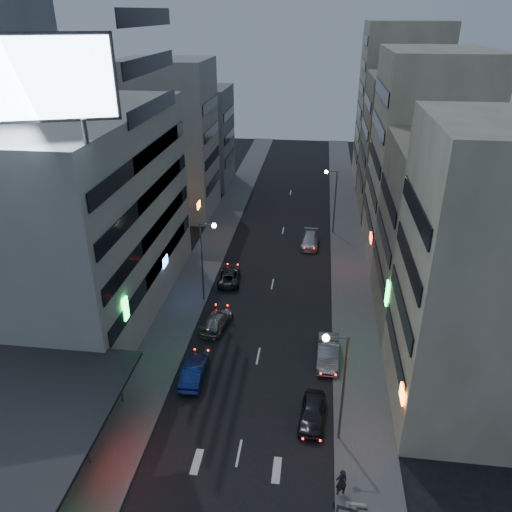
% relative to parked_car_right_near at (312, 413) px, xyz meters
% --- Properties ---
extents(ground, '(180.00, 180.00, 0.00)m').
position_rel_parked_car_right_near_xyz_m(ground, '(-4.53, -7.38, -0.71)').
color(ground, black).
rests_on(ground, ground).
extents(sidewalk_left, '(4.00, 120.00, 0.12)m').
position_rel_parked_car_right_near_xyz_m(sidewalk_left, '(-12.53, 22.62, -0.65)').
color(sidewalk_left, '#4C4C4F').
rests_on(sidewalk_left, ground).
extents(sidewalk_right, '(4.00, 120.00, 0.12)m').
position_rel_parked_car_right_near_xyz_m(sidewalk_right, '(3.47, 22.62, -0.65)').
color(sidewalk_right, '#4C4C4F').
rests_on(sidewalk_right, ground).
extents(food_court, '(11.00, 13.00, 3.88)m').
position_rel_parked_car_right_near_xyz_m(food_court, '(-18.43, -5.38, 1.27)').
color(food_court, beige).
rests_on(food_court, ground).
extents(white_building, '(14.00, 24.00, 18.00)m').
position_rel_parked_car_right_near_xyz_m(white_building, '(-21.53, 12.62, 8.29)').
color(white_building, '#A7A7A2').
rests_on(white_building, ground).
extents(shophouse_near, '(10.00, 11.00, 20.00)m').
position_rel_parked_car_right_near_xyz_m(shophouse_near, '(10.47, 3.12, 9.29)').
color(shophouse_near, beige).
rests_on(shophouse_near, ground).
extents(shophouse_mid, '(11.00, 12.00, 16.00)m').
position_rel_parked_car_right_near_xyz_m(shophouse_mid, '(10.97, 14.62, 7.29)').
color(shophouse_mid, gray).
rests_on(shophouse_mid, ground).
extents(shophouse_far, '(10.00, 14.00, 22.00)m').
position_rel_parked_car_right_near_xyz_m(shophouse_far, '(10.47, 27.62, 10.29)').
color(shophouse_far, beige).
rests_on(shophouse_far, ground).
extents(far_left_a, '(11.00, 10.00, 20.00)m').
position_rel_parked_car_right_near_xyz_m(far_left_a, '(-20.03, 37.62, 9.29)').
color(far_left_a, '#A7A7A2').
rests_on(far_left_a, ground).
extents(far_left_b, '(12.00, 10.00, 15.00)m').
position_rel_parked_car_right_near_xyz_m(far_left_b, '(-20.53, 50.62, 6.79)').
color(far_left_b, gray).
rests_on(far_left_b, ground).
extents(far_right_a, '(11.00, 12.00, 18.00)m').
position_rel_parked_car_right_near_xyz_m(far_right_a, '(10.97, 42.62, 8.29)').
color(far_right_a, gray).
rests_on(far_right_a, ground).
extents(far_right_b, '(12.00, 12.00, 24.00)m').
position_rel_parked_car_right_near_xyz_m(far_right_b, '(11.47, 56.62, 11.29)').
color(far_right_b, beige).
rests_on(far_right_b, ground).
extents(billboard, '(9.52, 3.75, 6.20)m').
position_rel_parked_car_right_near_xyz_m(billboard, '(-17.52, 2.60, 20.95)').
color(billboard, '#595B60').
rests_on(billboard, white_building).
extents(street_lamp_right_near, '(1.60, 0.44, 8.02)m').
position_rel_parked_car_right_near_xyz_m(street_lamp_right_near, '(1.38, -1.38, 4.65)').
color(street_lamp_right_near, '#595B60').
rests_on(street_lamp_right_near, sidewalk_right).
extents(street_lamp_left, '(1.60, 0.44, 8.02)m').
position_rel_parked_car_right_near_xyz_m(street_lamp_left, '(-10.43, 14.62, 4.65)').
color(street_lamp_left, '#595B60').
rests_on(street_lamp_left, sidewalk_left).
extents(street_lamp_right_far, '(1.60, 0.44, 8.02)m').
position_rel_parked_car_right_near_xyz_m(street_lamp_right_far, '(1.38, 32.62, 4.65)').
color(street_lamp_right_far, '#595B60').
rests_on(street_lamp_right_far, sidewalk_right).
extents(parked_car_right_near, '(2.01, 4.31, 1.43)m').
position_rel_parked_car_right_near_xyz_m(parked_car_right_near, '(0.00, 0.00, 0.00)').
color(parked_car_right_near, '#242429').
rests_on(parked_car_right_near, ground).
extents(parked_car_right_mid, '(1.76, 4.79, 1.57)m').
position_rel_parked_car_right_near_xyz_m(parked_car_right_mid, '(1.07, 6.77, 0.07)').
color(parked_car_right_mid, gray).
rests_on(parked_car_right_mid, ground).
extents(parked_car_left, '(2.62, 4.85, 1.29)m').
position_rel_parked_car_right_near_xyz_m(parked_car_left, '(-9.05, 18.63, -0.07)').
color(parked_car_left, '#28292D').
rests_on(parked_car_left, ground).
extents(parked_car_right_far, '(2.09, 4.92, 1.42)m').
position_rel_parked_car_right_near_xyz_m(parked_car_right_far, '(-1.03, 28.50, -0.01)').
color(parked_car_right_far, '#A8A9B0').
rests_on(parked_car_right_far, ground).
extents(road_car_blue, '(1.69, 4.49, 1.46)m').
position_rel_parked_car_right_near_xyz_m(road_car_blue, '(-9.01, 3.18, 0.02)').
color(road_car_blue, navy).
rests_on(road_car_blue, ground).
extents(road_car_silver, '(2.59, 4.86, 1.34)m').
position_rel_parked_car_right_near_xyz_m(road_car_silver, '(-8.67, 10.28, -0.04)').
color(road_car_silver, gray).
rests_on(road_car_silver, ground).
extents(person, '(0.80, 0.66, 1.89)m').
position_rel_parked_car_right_near_xyz_m(person, '(1.77, -5.65, 0.35)').
color(person, black).
rests_on(person, sidewalk_right).
extents(scooter_black_b, '(0.94, 1.94, 1.13)m').
position_rel_parked_car_right_near_xyz_m(scooter_black_b, '(2.83, -6.63, -0.03)').
color(scooter_black_b, black).
rests_on(scooter_black_b, sidewalk_right).
extents(scooter_silver_b, '(0.58, 1.73, 1.06)m').
position_rel_parked_car_right_near_xyz_m(scooter_silver_b, '(3.25, -6.13, -0.07)').
color(scooter_silver_b, '#9B9DA2').
rests_on(scooter_silver_b, sidewalk_right).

